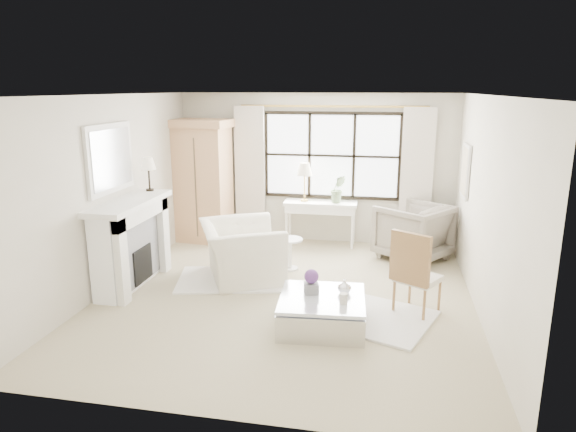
% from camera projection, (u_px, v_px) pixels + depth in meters
% --- Properties ---
extents(floor, '(5.50, 5.50, 0.00)m').
position_uv_depth(floor, '(286.00, 296.00, 7.05)').
color(floor, '#C1B38F').
rests_on(floor, ground).
extents(ceiling, '(5.50, 5.50, 0.00)m').
position_uv_depth(ceiling, '(285.00, 95.00, 6.40)').
color(ceiling, silver).
rests_on(ceiling, ground).
extents(wall_back, '(5.00, 0.00, 5.00)m').
position_uv_depth(wall_back, '(315.00, 169.00, 9.34)').
color(wall_back, beige).
rests_on(wall_back, ground).
extents(wall_front, '(5.00, 0.00, 5.00)m').
position_uv_depth(wall_front, '(219.00, 273.00, 4.11)').
color(wall_front, beige).
rests_on(wall_front, ground).
extents(wall_left, '(0.00, 5.50, 5.50)m').
position_uv_depth(wall_left, '(111.00, 193.00, 7.19)').
color(wall_left, beige).
rests_on(wall_left, ground).
extents(wall_right, '(0.00, 5.50, 5.50)m').
position_uv_depth(wall_right, '(486.00, 209.00, 6.26)').
color(wall_right, silver).
rests_on(wall_right, ground).
extents(window_pane, '(2.40, 0.02, 1.50)m').
position_uv_depth(window_pane, '(332.00, 156.00, 9.21)').
color(window_pane, white).
rests_on(window_pane, wall_back).
extents(window_frame, '(2.50, 0.04, 1.50)m').
position_uv_depth(window_frame, '(332.00, 156.00, 9.20)').
color(window_frame, black).
rests_on(window_frame, wall_back).
extents(curtain_rod, '(3.30, 0.04, 0.04)m').
position_uv_depth(curtain_rod, '(332.00, 106.00, 8.94)').
color(curtain_rod, '#AC863B').
rests_on(curtain_rod, wall_back).
extents(curtain_left, '(0.55, 0.10, 2.47)m').
position_uv_depth(curtain_left, '(250.00, 174.00, 9.50)').
color(curtain_left, beige).
rests_on(curtain_left, ground).
extents(curtain_right, '(0.55, 0.10, 2.47)m').
position_uv_depth(curtain_right, '(416.00, 179.00, 8.94)').
color(curtain_right, beige).
rests_on(curtain_right, ground).
extents(fireplace, '(0.58, 1.66, 1.26)m').
position_uv_depth(fireplace, '(130.00, 242.00, 7.32)').
color(fireplace, white).
rests_on(fireplace, ground).
extents(mirror_frame, '(0.05, 1.15, 0.95)m').
position_uv_depth(mirror_frame, '(110.00, 158.00, 7.06)').
color(mirror_frame, white).
rests_on(mirror_frame, wall_left).
extents(mirror_glass, '(0.02, 1.00, 0.80)m').
position_uv_depth(mirror_glass, '(112.00, 158.00, 7.06)').
color(mirror_glass, silver).
rests_on(mirror_glass, wall_left).
extents(art_frame, '(0.04, 0.62, 0.82)m').
position_uv_depth(art_frame, '(466.00, 171.00, 7.84)').
color(art_frame, silver).
rests_on(art_frame, wall_right).
extents(art_canvas, '(0.01, 0.52, 0.72)m').
position_uv_depth(art_canvas, '(464.00, 171.00, 7.84)').
color(art_canvas, beige).
rests_on(art_canvas, wall_right).
extents(mantel_lamp, '(0.22, 0.22, 0.51)m').
position_uv_depth(mantel_lamp, '(148.00, 165.00, 7.72)').
color(mantel_lamp, black).
rests_on(mantel_lamp, fireplace).
extents(armoire, '(1.19, 0.82, 2.24)m').
position_uv_depth(armoire, '(201.00, 180.00, 9.38)').
color(armoire, tan).
rests_on(armoire, floor).
extents(console_table, '(1.31, 0.48, 0.80)m').
position_uv_depth(console_table, '(320.00, 223.00, 9.29)').
color(console_table, white).
rests_on(console_table, floor).
extents(console_lamp, '(0.28, 0.28, 0.69)m').
position_uv_depth(console_lamp, '(305.00, 170.00, 9.11)').
color(console_lamp, '#A58339').
rests_on(console_lamp, console_table).
extents(orchid_plant, '(0.31, 0.27, 0.50)m').
position_uv_depth(orchid_plant, '(338.00, 189.00, 9.06)').
color(orchid_plant, '#627B52').
rests_on(orchid_plant, console_table).
extents(side_table, '(0.40, 0.40, 0.51)m').
position_uv_depth(side_table, '(290.00, 249.00, 8.02)').
color(side_table, white).
rests_on(side_table, floor).
extents(rug_left, '(1.75, 1.41, 0.03)m').
position_uv_depth(rug_left, '(231.00, 279.00, 7.65)').
color(rug_left, white).
rests_on(rug_left, floor).
extents(rug_right, '(1.89, 1.66, 0.03)m').
position_uv_depth(rug_right, '(365.00, 315.00, 6.44)').
color(rug_right, white).
rests_on(rug_right, floor).
extents(club_armchair, '(1.57, 1.65, 0.84)m').
position_uv_depth(club_armchair, '(242.00, 251.00, 7.64)').
color(club_armchair, white).
rests_on(club_armchair, floor).
extents(wingback_chair, '(1.42, 1.42, 0.94)m').
position_uv_depth(wingback_chair, '(413.00, 232.00, 8.49)').
color(wingback_chair, gray).
rests_on(wingback_chair, floor).
extents(french_chair, '(0.66, 0.66, 1.08)m').
position_uv_depth(french_chair, '(416.00, 290.00, 6.46)').
color(french_chair, '#A27444').
rests_on(french_chair, floor).
extents(coffee_table, '(1.07, 1.07, 0.38)m').
position_uv_depth(coffee_table, '(322.00, 312.00, 6.13)').
color(coffee_table, silver).
rests_on(coffee_table, floor).
extents(planter_box, '(0.20, 0.20, 0.12)m').
position_uv_depth(planter_box, '(311.00, 288.00, 6.18)').
color(planter_box, slate).
rests_on(planter_box, coffee_table).
extents(planter_flowers, '(0.17, 0.17, 0.17)m').
position_uv_depth(planter_flowers, '(311.00, 276.00, 6.14)').
color(planter_flowers, '#5F327E').
rests_on(planter_flowers, planter_box).
extents(pillar_candle, '(0.09, 0.09, 0.12)m').
position_uv_depth(pillar_candle, '(343.00, 298.00, 5.88)').
color(pillar_candle, beige).
rests_on(pillar_candle, coffee_table).
extents(coffee_vase, '(0.19, 0.19, 0.17)m').
position_uv_depth(coffee_vase, '(344.00, 286.00, 6.17)').
color(coffee_vase, silver).
rests_on(coffee_vase, coffee_table).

